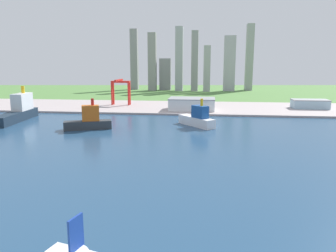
# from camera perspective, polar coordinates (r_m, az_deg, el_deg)

# --- Properties ---
(ground_plane) EXTENTS (2400.00, 2400.00, 0.00)m
(ground_plane) POSITION_cam_1_polar(r_m,az_deg,el_deg) (286.18, 3.99, -1.96)
(ground_plane) COLOR #507F3D
(water_bay) EXTENTS (840.00, 360.00, 0.15)m
(water_bay) POSITION_cam_1_polar(r_m,az_deg,el_deg) (228.12, 3.20, -5.26)
(water_bay) COLOR navy
(water_bay) RESTS_ON ground
(industrial_pier) EXTENTS (840.00, 140.00, 2.50)m
(industrial_pier) POSITION_cam_1_polar(r_m,az_deg,el_deg) (473.05, 5.21, 3.26)
(industrial_pier) COLOR #A89B9B
(industrial_pier) RESTS_ON ground
(container_barge) EXTENTS (46.85, 27.29, 30.29)m
(container_barge) POSITION_cam_1_polar(r_m,az_deg,el_deg) (327.58, -13.78, 0.93)
(container_barge) COLOR #2D3338
(container_barge) RESTS_ON water_bay
(ferry_boat) EXTENTS (39.47, 44.15, 29.17)m
(ferry_boat) POSITION_cam_1_polar(r_m,az_deg,el_deg) (335.19, 5.20, 1.31)
(ferry_boat) COLOR white
(ferry_boat) RESTS_ON water_bay
(cargo_ship) EXTENTS (23.62, 83.96, 38.14)m
(cargo_ship) POSITION_cam_1_polar(r_m,az_deg,el_deg) (406.25, -24.88, 2.42)
(cargo_ship) COLOR #192838
(cargo_ship) RESTS_ON water_bay
(port_crane_red) EXTENTS (28.01, 38.47, 38.99)m
(port_crane_red) POSITION_cam_1_polar(r_m,az_deg,el_deg) (494.61, -8.38, 6.96)
(port_crane_red) COLOR red
(port_crane_red) RESTS_ON industrial_pier
(warehouse_main) EXTENTS (61.63, 41.16, 15.95)m
(warehouse_main) POSITION_cam_1_polar(r_m,az_deg,el_deg) (440.17, 4.23, 3.92)
(warehouse_main) COLOR white
(warehouse_main) RESTS_ON industrial_pier
(warehouse_annex) EXTENTS (48.32, 25.96, 12.55)m
(warehouse_annex) POSITION_cam_1_polar(r_m,az_deg,el_deg) (494.08, 23.73, 3.59)
(warehouse_annex) COLOR #99BCD1
(warehouse_annex) RESTS_ON industrial_pier
(distant_skyline) EXTENTS (302.79, 71.74, 158.74)m
(distant_skyline) POSITION_cam_1_polar(r_m,az_deg,el_deg) (797.48, 4.55, 11.12)
(distant_skyline) COLOR gray
(distant_skyline) RESTS_ON ground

